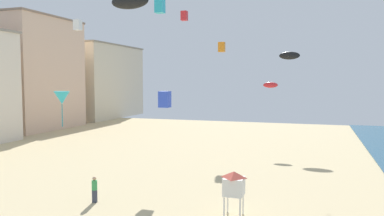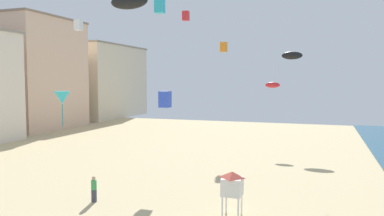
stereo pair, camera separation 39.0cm
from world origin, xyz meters
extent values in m
cube|color=beige|center=(-28.98, 40.12, 8.57)|extent=(13.40, 14.39, 17.13)
cube|color=#89715E|center=(-28.98, 40.12, 17.28)|extent=(13.67, 14.68, 0.30)
cube|color=beige|center=(-28.98, 60.38, 7.29)|extent=(13.10, 20.05, 14.57)
cube|color=gray|center=(-28.98, 60.38, 14.72)|extent=(13.36, 20.45, 0.30)
cube|color=#383D4C|center=(2.51, 11.19, 0.40)|extent=(0.28, 0.18, 0.80)
cylinder|color=#389951|center=(2.51, 11.19, 1.10)|extent=(0.34, 0.34, 0.60)
sphere|color=tan|center=(2.51, 11.19, 1.52)|extent=(0.24, 0.24, 0.24)
cylinder|color=white|center=(10.82, 11.11, 0.60)|extent=(0.10, 0.10, 1.20)
cylinder|color=white|center=(11.72, 11.11, 0.60)|extent=(0.10, 0.10, 1.20)
cylinder|color=white|center=(10.82, 12.01, 0.60)|extent=(0.10, 0.10, 1.20)
cylinder|color=white|center=(11.72, 12.01, 0.60)|extent=(0.10, 0.10, 1.20)
cube|color=white|center=(11.27, 11.56, 1.70)|extent=(1.10, 1.10, 1.00)
pyramid|color=#D14C3D|center=(11.27, 11.56, 2.38)|extent=(1.10, 1.10, 0.35)
cube|color=orange|center=(4.90, 34.55, 11.52)|extent=(0.73, 0.73, 1.14)
ellipsoid|color=red|center=(10.51, 35.27, 7.11)|extent=(1.66, 0.46, 0.65)
ellipsoid|color=black|center=(4.43, 12.52, 12.53)|extent=(2.53, 0.70, 0.99)
cube|color=red|center=(2.79, 27.38, 14.09)|extent=(0.60, 0.60, 0.94)
ellipsoid|color=black|center=(12.33, 38.85, 10.64)|extent=(2.47, 0.69, 0.96)
cube|color=white|center=(-1.71, 15.86, 11.82)|extent=(0.50, 0.50, 0.78)
cube|color=blue|center=(4.47, 18.02, 6.17)|extent=(0.79, 0.79, 1.24)
cube|color=#2DB7CC|center=(5.15, 15.56, 12.74)|extent=(0.59, 0.59, 0.93)
cone|color=#2DB7CC|center=(-1.13, 13.00, 6.44)|extent=(1.08, 1.08, 0.88)
cylinder|color=teal|center=(-1.13, 13.00, 5.22)|extent=(0.06, 0.06, 1.57)
camera|label=1|loc=(15.56, -8.99, 7.62)|focal=35.49mm
camera|label=2|loc=(15.93, -8.87, 7.62)|focal=35.49mm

